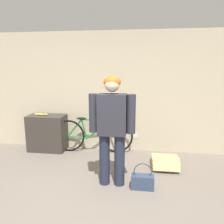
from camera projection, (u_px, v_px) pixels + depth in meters
wall_back at (111, 92)px, 4.79m from camera, size 8.00×0.07×2.60m
side_shelf at (47, 133)px, 4.89m from camera, size 0.81×0.45×0.80m
person at (112, 123)px, 3.31m from camera, size 0.71×0.27×1.72m
bicycle at (92, 135)px, 4.78m from camera, size 1.78×0.46×0.79m
banana at (41, 114)px, 4.82m from camera, size 0.34×0.09×0.04m
handbag at (142, 181)px, 3.34m from camera, size 0.35×0.15×0.42m
cardboard_box at (165, 162)px, 4.11m from camera, size 0.50×0.56×0.26m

